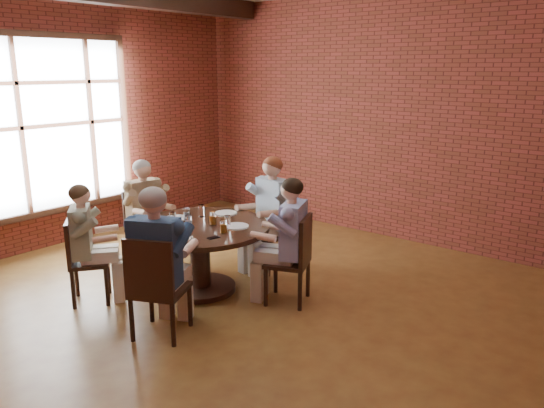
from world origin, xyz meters
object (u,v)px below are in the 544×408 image
Objects in this scene: diner_d at (88,244)px; dining_table at (200,245)px; chair_b at (275,226)px; chair_d at (82,257)px; diner_a at (288,241)px; smartphone at (213,238)px; diner_e at (159,262)px; chair_e at (155,285)px; chair_c at (144,224)px; diner_b at (270,214)px; chair_a at (295,256)px; diner_c at (146,213)px.

dining_table is at bearing -90.00° from diner_d.
chair_b is 2.26m from chair_d.
diner_a reaches higher than smartphone.
chair_e is at bearing 90.00° from diner_e.
dining_table is 1.64× the size of chair_c.
diner_e is at bearing -78.14° from smartphone.
chair_d reaches higher than dining_table.
diner_e is (0.28, -1.91, 0.01)m from diner_b.
chair_d is at bearing -73.71° from chair_a.
diner_a is 2.11m from chair_c.
chair_a is 2.11m from diner_c.
dining_table is 1.21× the size of diner_d.
dining_table is 1.22m from chair_d.
diner_c is 1.14m from diner_d.
diner_c is 0.94× the size of diner_e.
chair_a is 1.49m from chair_e.
chair_c reaches higher than smartphone.
diner_c is 1.47× the size of chair_d.
chair_d reaches higher than smartphone.
chair_e reaches higher than dining_table.
diner_a is 1.36× the size of chair_e.
diner_e is at bearing -90.00° from chair_e.
chair_a is 0.68× the size of diner_b.
diner_c is at bearing 171.93° from dining_table.
smartphone is at bearing -63.47° from chair_a.
diner_d is (0.41, -1.07, -0.03)m from diner_c.
diner_c is 1.19m from chair_d.
chair_e reaches higher than chair_d.
smartphone is at bearing -26.76° from dining_table.
diner_e reaches higher than chair_b.
chair_b is 1.36m from smartphone.
diner_c is at bearing -106.10° from diner_a.
diner_a is (0.91, 0.37, 0.13)m from dining_table.
chair_a is 1.44m from diner_e.
diner_e is (0.44, -0.91, 0.17)m from dining_table.
diner_e reaches higher than diner_a.
diner_b is at bearing -90.00° from chair_b.
chair_e is (0.32, -2.00, -0.16)m from diner_b.
chair_c is at bearing -59.41° from diner_e.
chair_b is 0.73× the size of diner_c.
diner_b is 2.18m from chair_d.
diner_c reaches higher than dining_table.
diner_e is at bearing -42.40° from diner_a.
diner_b is at bearing 114.59° from smartphone.
dining_table is at bearing -90.00° from chair_b.
chair_b is at bearing -76.66° from chair_d.
chair_e is (1.17, -0.08, -0.10)m from diner_d.
dining_table is 1.15m from diner_d.
chair_b is at bearing 80.82° from dining_table.
diner_d is at bearing -74.20° from chair_a.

